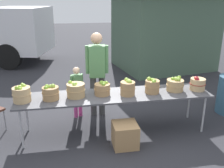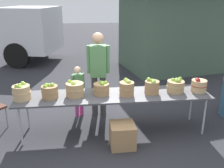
{
  "view_description": "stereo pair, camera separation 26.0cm",
  "coord_description": "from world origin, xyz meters",
  "px_view_note": "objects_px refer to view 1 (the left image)",
  "views": [
    {
      "loc": [
        -0.78,
        -4.23,
        2.46
      ],
      "look_at": [
        0.0,
        0.3,
        0.85
      ],
      "focal_mm": 40.82,
      "sensor_mm": 36.0,
      "label": 1
    },
    {
      "loc": [
        -0.52,
        -4.27,
        2.46
      ],
      "look_at": [
        0.0,
        0.3,
        0.85
      ],
      "focal_mm": 40.82,
      "sensor_mm": 36.0,
      "label": 2
    }
  ],
  "objects_px": {
    "market_table": "(115,96)",
    "apple_basket_green_3": "(102,89)",
    "apple_basket_green_4": "(128,88)",
    "apple_basket_green_5": "(152,86)",
    "apple_basket_green_6": "(175,84)",
    "vendor_adult": "(97,68)",
    "apple_basket_green_2": "(76,90)",
    "apple_basket_red_0": "(198,84)",
    "apple_basket_green_0": "(22,94)",
    "apple_basket_green_1": "(50,93)",
    "child_customer": "(77,88)",
    "produce_crate": "(125,135)"
  },
  "relations": [
    {
      "from": "apple_basket_green_3",
      "to": "apple_basket_green_5",
      "type": "relative_size",
      "value": 1.01
    },
    {
      "from": "apple_basket_green_3",
      "to": "apple_basket_red_0",
      "type": "xyz_separation_m",
      "value": [
        1.81,
        -0.06,
        0.0
      ]
    },
    {
      "from": "apple_basket_green_1",
      "to": "apple_basket_green_5",
      "type": "height_order",
      "value": "apple_basket_green_5"
    },
    {
      "from": "apple_basket_green_3",
      "to": "apple_basket_green_5",
      "type": "bearing_deg",
      "value": -3.88
    },
    {
      "from": "apple_basket_red_0",
      "to": "vendor_adult",
      "type": "xyz_separation_m",
      "value": [
        -1.82,
        0.81,
        0.17
      ]
    },
    {
      "from": "apple_basket_green_3",
      "to": "apple_basket_green_6",
      "type": "relative_size",
      "value": 0.9
    },
    {
      "from": "apple_basket_green_2",
      "to": "market_table",
      "type": "bearing_deg",
      "value": -1.59
    },
    {
      "from": "apple_basket_green_3",
      "to": "apple_basket_green_5",
      "type": "height_order",
      "value": "apple_basket_green_5"
    },
    {
      "from": "apple_basket_green_1",
      "to": "child_customer",
      "type": "relative_size",
      "value": 0.28
    },
    {
      "from": "apple_basket_green_3",
      "to": "apple_basket_green_4",
      "type": "height_order",
      "value": "apple_basket_green_4"
    },
    {
      "from": "apple_basket_green_4",
      "to": "apple_basket_green_3",
      "type": "bearing_deg",
      "value": 168.3
    },
    {
      "from": "apple_basket_green_3",
      "to": "apple_basket_red_0",
      "type": "relative_size",
      "value": 1.01
    },
    {
      "from": "vendor_adult",
      "to": "child_customer",
      "type": "xyz_separation_m",
      "value": [
        -0.43,
        -0.04,
        -0.4
      ]
    },
    {
      "from": "apple_basket_green_2",
      "to": "apple_basket_green_6",
      "type": "bearing_deg",
      "value": 0.09
    },
    {
      "from": "apple_basket_green_2",
      "to": "child_customer",
      "type": "distance_m",
      "value": 0.76
    },
    {
      "from": "apple_basket_green_6",
      "to": "vendor_adult",
      "type": "distance_m",
      "value": 1.59
    },
    {
      "from": "apple_basket_green_6",
      "to": "apple_basket_red_0",
      "type": "relative_size",
      "value": 1.12
    },
    {
      "from": "vendor_adult",
      "to": "child_customer",
      "type": "bearing_deg",
      "value": 10.13
    },
    {
      "from": "apple_basket_green_2",
      "to": "apple_basket_green_4",
      "type": "xyz_separation_m",
      "value": [
        0.93,
        -0.07,
        0.01
      ]
    },
    {
      "from": "apple_basket_green_1",
      "to": "apple_basket_green_6",
      "type": "bearing_deg",
      "value": 1.18
    },
    {
      "from": "apple_basket_green_1",
      "to": "apple_basket_red_0",
      "type": "xyz_separation_m",
      "value": [
        2.72,
        -0.0,
        0.0
      ]
    },
    {
      "from": "apple_basket_green_1",
      "to": "child_customer",
      "type": "bearing_deg",
      "value": 58.13
    },
    {
      "from": "apple_basket_green_2",
      "to": "apple_basket_green_0",
      "type": "bearing_deg",
      "value": -176.07
    },
    {
      "from": "apple_basket_green_4",
      "to": "apple_basket_green_5",
      "type": "xyz_separation_m",
      "value": [
        0.47,
        0.03,
        -0.0
      ]
    },
    {
      "from": "apple_basket_green_0",
      "to": "apple_basket_green_2",
      "type": "distance_m",
      "value": 0.91
    },
    {
      "from": "produce_crate",
      "to": "apple_basket_green_5",
      "type": "bearing_deg",
      "value": 39.0
    },
    {
      "from": "apple_basket_green_3",
      "to": "apple_basket_green_4",
      "type": "bearing_deg",
      "value": -11.7
    },
    {
      "from": "apple_basket_green_6",
      "to": "produce_crate",
      "type": "height_order",
      "value": "apple_basket_green_6"
    },
    {
      "from": "apple_basket_red_0",
      "to": "vendor_adult",
      "type": "height_order",
      "value": "vendor_adult"
    },
    {
      "from": "apple_basket_green_1",
      "to": "apple_basket_red_0",
      "type": "distance_m",
      "value": 2.72
    },
    {
      "from": "child_customer",
      "to": "produce_crate",
      "type": "bearing_deg",
      "value": 93.91
    },
    {
      "from": "apple_basket_green_6",
      "to": "vendor_adult",
      "type": "xyz_separation_m",
      "value": [
        -1.39,
        0.76,
        0.17
      ]
    },
    {
      "from": "market_table",
      "to": "apple_basket_green_3",
      "type": "xyz_separation_m",
      "value": [
        -0.22,
        0.04,
        0.15
      ]
    },
    {
      "from": "apple_basket_green_1",
      "to": "apple_basket_green_3",
      "type": "distance_m",
      "value": 0.91
    },
    {
      "from": "market_table",
      "to": "apple_basket_green_2",
      "type": "bearing_deg",
      "value": 178.41
    },
    {
      "from": "apple_basket_green_2",
      "to": "apple_basket_red_0",
      "type": "bearing_deg",
      "value": -1.14
    },
    {
      "from": "apple_basket_green_0",
      "to": "market_table",
      "type": "bearing_deg",
      "value": 1.52
    },
    {
      "from": "apple_basket_green_0",
      "to": "apple_basket_green_3",
      "type": "height_order",
      "value": "apple_basket_green_0"
    },
    {
      "from": "apple_basket_green_0",
      "to": "apple_basket_green_5",
      "type": "relative_size",
      "value": 1.06
    },
    {
      "from": "apple_basket_green_0",
      "to": "apple_basket_green_4",
      "type": "relative_size",
      "value": 1.05
    },
    {
      "from": "apple_basket_green_2",
      "to": "apple_basket_green_4",
      "type": "height_order",
      "value": "apple_basket_green_4"
    },
    {
      "from": "market_table",
      "to": "apple_basket_green_1",
      "type": "height_order",
      "value": "apple_basket_green_1"
    },
    {
      "from": "apple_basket_green_4",
      "to": "apple_basket_green_5",
      "type": "bearing_deg",
      "value": 3.72
    },
    {
      "from": "apple_basket_green_3",
      "to": "child_customer",
      "type": "xyz_separation_m",
      "value": [
        -0.43,
        0.7,
        -0.22
      ]
    },
    {
      "from": "apple_basket_green_6",
      "to": "child_customer",
      "type": "relative_size",
      "value": 0.31
    },
    {
      "from": "market_table",
      "to": "apple_basket_green_6",
      "type": "relative_size",
      "value": 10.46
    },
    {
      "from": "apple_basket_red_0",
      "to": "produce_crate",
      "type": "bearing_deg",
      "value": -161.92
    },
    {
      "from": "apple_basket_green_4",
      "to": "apple_basket_green_5",
      "type": "height_order",
      "value": "apple_basket_green_4"
    },
    {
      "from": "apple_basket_green_3",
      "to": "apple_basket_green_4",
      "type": "relative_size",
      "value": 1.0
    },
    {
      "from": "market_table",
      "to": "apple_basket_green_6",
      "type": "distance_m",
      "value": 1.17
    }
  ]
}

